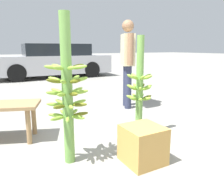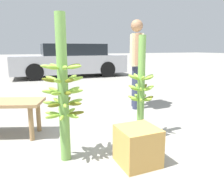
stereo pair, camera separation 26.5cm
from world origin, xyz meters
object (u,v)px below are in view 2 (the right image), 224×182
(banana_stalk_left, at_px, (63,90))
(produce_crate, at_px, (138,146))
(parked_car, at_px, (70,61))
(banana_stalk_center, at_px, (141,88))
(vendor_person, at_px, (136,57))

(banana_stalk_left, height_order, produce_crate, banana_stalk_left)
(parked_car, height_order, produce_crate, parked_car)
(produce_crate, bearing_deg, banana_stalk_center, 57.50)
(parked_car, bearing_deg, produce_crate, 174.87)
(banana_stalk_left, xyz_separation_m, vendor_person, (1.67, 1.50, 0.24))
(vendor_person, height_order, parked_car, vendor_person)
(banana_stalk_left, distance_m, vendor_person, 2.25)
(banana_stalk_left, bearing_deg, banana_stalk_center, 11.91)
(banana_stalk_left, bearing_deg, vendor_person, 41.94)
(vendor_person, bearing_deg, banana_stalk_center, -3.74)
(vendor_person, xyz_separation_m, parked_car, (-0.11, 5.25, -0.34))
(banana_stalk_center, xyz_separation_m, parked_car, (0.54, 6.53, -0.01))
(vendor_person, xyz_separation_m, produce_crate, (-1.02, -1.87, -0.79))
(produce_crate, bearing_deg, vendor_person, 61.42)
(banana_stalk_left, relative_size, produce_crate, 3.89)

